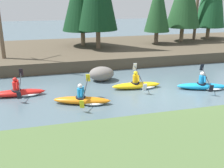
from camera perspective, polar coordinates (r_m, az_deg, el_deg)
ground_plane at (r=13.78m, az=12.88°, el=-2.64°), size 90.00×90.00×0.00m
riverbank_far at (r=23.08m, az=1.03°, el=7.46°), size 44.00×9.89×0.78m
conifer_tree_mid_left at (r=23.81m, az=10.00°, el=16.94°), size 2.23×2.23×5.91m
bare_tree_upstream at (r=19.37m, az=-23.28°, el=12.47°), size 2.96×2.93×5.32m
bare_tree_mid_upstream at (r=27.09m, az=18.07°, el=16.49°), size 4.04×3.99×7.36m
kayaker_lead at (r=15.24m, az=19.41°, el=-0.37°), size 2.76×2.03×1.20m
kayaker_middle at (r=14.61m, az=5.71°, el=-0.17°), size 2.79×2.07×1.20m
kayaker_trailing at (r=12.54m, az=-6.08°, el=-3.45°), size 2.75×2.02×1.20m
kayaker_far_back at (r=14.24m, az=-19.41°, el=-1.70°), size 2.77×2.06×1.20m
boulder_midstream at (r=15.81m, az=-2.30°, el=2.26°), size 1.50×1.18×0.85m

